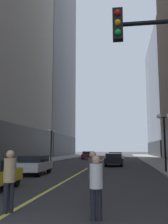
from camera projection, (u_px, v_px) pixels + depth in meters
ground_plane at (100, 161)px, 37.71m from camera, size 200.00×200.00×0.00m
sidewalk_left at (45, 160)px, 38.91m from camera, size 4.50×78.00×0.15m
sidewalk_right at (158, 161)px, 36.54m from camera, size 4.50×78.00×0.15m
lane_centre_stripe at (100, 161)px, 37.71m from camera, size 0.16×70.00×0.01m
building_left_far at (48, 21)px, 69.41m from camera, size 10.74×26.00×71.39m
car_white at (33, 164)px, 18.53m from camera, size 2.01×4.15×1.32m
car_black at (114, 159)px, 27.53m from camera, size 1.99×4.28×1.32m
car_silver at (116, 156)px, 37.17m from camera, size 2.14×4.63×1.32m
car_maroon at (88, 155)px, 44.78m from camera, size 1.95×4.77×1.32m
pedestrian_in_white_shirt at (96, 182)px, 6.79m from camera, size 0.38×0.38×1.65m
pedestrian_in_tan_trench at (9, 176)px, 7.56m from camera, size 0.48×0.48×1.79m
pedestrian_with_orange_bag at (93, 174)px, 8.50m from camera, size 0.41×0.41×1.75m
street_lamp_left_far at (51, 138)px, 35.70m from camera, size 1.06×0.36×4.43m
street_lamp_right_mid at (164, 129)px, 19.48m from camera, size 1.06×0.36×4.43m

